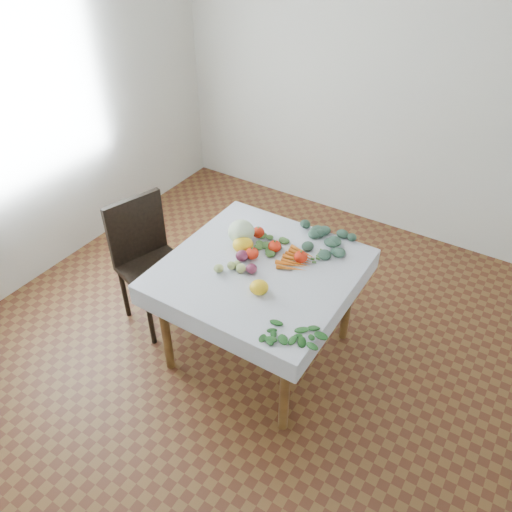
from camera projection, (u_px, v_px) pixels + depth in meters
The scene contains 20 objects.
ground at pixel (260, 350), 3.52m from camera, with size 4.00×4.00×0.00m, color brown.
back_wall at pixel (391, 79), 4.04m from camera, with size 4.00×0.04×2.70m, color silver.
left_wall at pixel (22, 108), 3.54m from camera, with size 0.04×4.00×2.70m, color silver.
table at pixel (260, 280), 3.12m from camera, with size 1.00×1.00×0.75m.
tablecloth at pixel (260, 267), 3.06m from camera, with size 1.12×1.12×0.01m, color white.
chair at pixel (147, 254), 3.51m from camera, with size 0.54×0.54×0.95m.
cabbage at pixel (241, 232), 3.22m from camera, with size 0.17×0.17×0.15m, color silver.
tomato_a at pixel (258, 232), 3.29m from camera, with size 0.08×0.08×0.07m, color red.
tomato_b at pixel (275, 246), 3.16m from camera, with size 0.09×0.09×0.07m, color red.
tomato_c at pixel (301, 257), 3.07m from camera, with size 0.09×0.09×0.08m, color red.
tomato_d at pixel (252, 253), 3.10m from camera, with size 0.09×0.09×0.08m, color red.
heirloom_back at pixel (243, 245), 3.16m from camera, with size 0.13×0.13×0.09m, color yellow.
heirloom_front at pixel (259, 287), 2.85m from camera, with size 0.11×0.11×0.08m, color yellow.
onion_a at pixel (242, 256), 3.09m from camera, with size 0.08×0.08×0.07m, color #561837.
onion_b at pixel (252, 269), 3.00m from camera, with size 0.07×0.07×0.06m, color #561837.
tomatillo_cluster at pixel (230, 267), 3.02m from camera, with size 0.12×0.11×0.05m.
carrot_bunch at pixel (297, 260), 3.09m from camera, with size 0.19×0.26×0.03m.
kale_bunch at pixel (321, 240), 3.24m from camera, with size 0.37×0.29×0.05m.
basil_bunch at pixel (294, 335), 2.60m from camera, with size 0.29×0.22×0.01m.
dill_bunch at pixel (268, 243), 3.23m from camera, with size 0.22×0.22×0.02m.
Camera 1 is at (1.25, -2.03, 2.67)m, focal length 35.00 mm.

